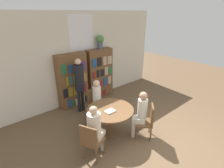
# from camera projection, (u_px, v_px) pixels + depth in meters

# --- Properties ---
(ground_plane) EXTENTS (16.00, 16.00, 0.00)m
(ground_plane) POSITION_uv_depth(u_px,v_px,m) (164.00, 148.00, 4.08)
(ground_plane) COLOR brown
(wall_back) EXTENTS (6.40, 0.07, 3.00)m
(wall_back) POSITION_uv_depth(u_px,v_px,m) (83.00, 58.00, 5.90)
(wall_back) COLOR beige
(wall_back) RESTS_ON ground_plane
(bookshelf_left) EXTENTS (0.98, 0.34, 1.77)m
(bookshelf_left) POSITION_uv_depth(u_px,v_px,m) (72.00, 81.00, 5.67)
(bookshelf_left) COLOR brown
(bookshelf_left) RESTS_ON ground_plane
(bookshelf_right) EXTENTS (0.98, 0.34, 1.77)m
(bookshelf_right) POSITION_uv_depth(u_px,v_px,m) (100.00, 73.00, 6.33)
(bookshelf_right) COLOR brown
(bookshelf_right) RESTS_ON ground_plane
(flower_vase) EXTENTS (0.27, 0.27, 0.46)m
(flower_vase) POSITION_uv_depth(u_px,v_px,m) (100.00, 41.00, 5.93)
(flower_vase) COLOR #475166
(flower_vase) RESTS_ON bookshelf_right
(reading_table) EXTENTS (1.17, 1.17, 0.74)m
(reading_table) POSITION_uv_depth(u_px,v_px,m) (110.00, 113.00, 4.35)
(reading_table) COLOR brown
(reading_table) RESTS_ON ground_plane
(chair_near_camera) EXTENTS (0.53, 0.53, 0.88)m
(chair_near_camera) POSITION_uv_depth(u_px,v_px,m) (91.00, 140.00, 3.63)
(chair_near_camera) COLOR brown
(chair_near_camera) RESTS_ON ground_plane
(chair_left_side) EXTENTS (0.47, 0.47, 0.88)m
(chair_left_side) POSITION_uv_depth(u_px,v_px,m) (95.00, 102.00, 5.14)
(chair_left_side) COLOR brown
(chair_left_side) RESTS_ON ground_plane
(chair_far_side) EXTENTS (0.57, 0.57, 0.88)m
(chair_far_side) POSITION_uv_depth(u_px,v_px,m) (147.00, 120.00, 4.30)
(chair_far_side) COLOR brown
(chair_far_side) RESTS_ON ground_plane
(seated_reader_left) EXTENTS (0.29, 0.38, 1.24)m
(seated_reader_left) POSITION_uv_depth(u_px,v_px,m) (98.00, 99.00, 4.91)
(seated_reader_left) COLOR beige
(seated_reader_left) RESTS_ON ground_plane
(seated_reader_right) EXTENTS (0.39, 0.40, 1.24)m
(seated_reader_right) POSITION_uv_depth(u_px,v_px,m) (140.00, 112.00, 4.24)
(seated_reader_right) COLOR beige
(seated_reader_right) RESTS_ON ground_plane
(seated_reader_back) EXTENTS (0.42, 0.39, 1.22)m
(seated_reader_back) POSITION_uv_depth(u_px,v_px,m) (95.00, 127.00, 3.69)
(seated_reader_back) COLOR beige
(seated_reader_back) RESTS_ON ground_plane
(librarian_standing) EXTENTS (0.29, 0.56, 1.72)m
(librarian_standing) POSITION_uv_depth(u_px,v_px,m) (79.00, 80.00, 5.24)
(librarian_standing) COLOR black
(librarian_standing) RESTS_ON ground_plane
(open_book_on_table) EXTENTS (0.24, 0.18, 0.03)m
(open_book_on_table) POSITION_uv_depth(u_px,v_px,m) (110.00, 111.00, 4.18)
(open_book_on_table) COLOR silver
(open_book_on_table) RESTS_ON reading_table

